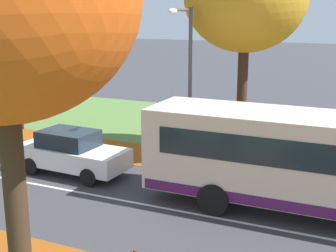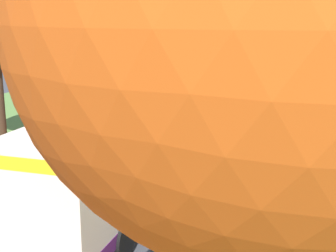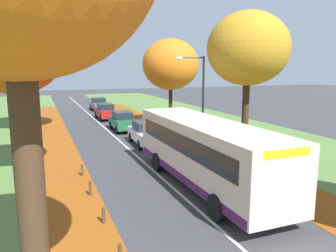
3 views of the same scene
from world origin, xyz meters
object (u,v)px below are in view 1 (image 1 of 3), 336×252
Objects in this scene: bus at (324,161)px; car_white_lead at (72,152)px; streetlamp_right at (187,71)px; tree_right_mid at (12,16)px.

car_white_lead is at bearing 89.52° from bus.
tree_right_mid is at bearing 77.36° from streetlamp_right.
streetlamp_right reaches higher than car_white_lead.
tree_right_mid reaches higher than bus.
bus is 2.44× the size of car_white_lead.
streetlamp_right is 5.17m from car_white_lead.
tree_right_mid is 16.34m from bus.
car_white_lead is (-4.45, -6.38, -4.80)m from tree_right_mid.
tree_right_mid is at bearing 73.45° from bus.
streetlamp_right is at bearing -102.64° from tree_right_mid.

